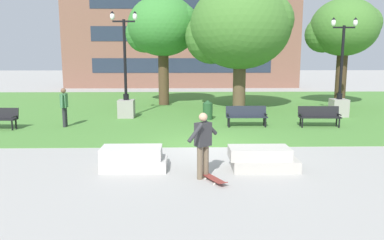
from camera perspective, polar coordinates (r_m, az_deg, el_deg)
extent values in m
plane|color=#A3A09B|center=(12.96, 2.46, -4.18)|extent=(140.00, 140.00, 0.00)
cube|color=#4C8438|center=(22.78, 0.83, 1.90)|extent=(40.00, 20.00, 0.02)
cube|color=#BCB7B2|center=(10.56, -8.78, -6.62)|extent=(1.80, 0.90, 0.32)
cube|color=beige|center=(10.49, -9.20, -4.94)|extent=(1.66, 0.83, 0.32)
cube|color=#B2ADA3|center=(10.61, 11.00, -6.61)|extent=(1.80, 0.90, 0.32)
cube|color=#BBB6AB|center=(10.49, 10.20, -4.95)|extent=(1.66, 0.83, 0.32)
cylinder|color=brown|center=(9.70, 2.13, -6.33)|extent=(0.15, 0.15, 0.86)
cylinder|color=brown|center=(9.58, 1.22, -6.54)|extent=(0.15, 0.15, 0.86)
cube|color=#2D2D30|center=(9.46, 1.70, -2.18)|extent=(0.46, 0.43, 0.60)
cylinder|color=#2D2D30|center=(9.80, 2.79, -1.12)|extent=(0.43, 0.36, 0.45)
cylinder|color=#2D2D30|center=(9.08, 0.52, -1.98)|extent=(0.43, 0.36, 0.45)
sphere|color=tan|center=(9.38, 1.71, 0.45)|extent=(0.22, 0.22, 0.22)
cube|color=maroon|center=(9.49, 3.30, -8.88)|extent=(0.54, 0.81, 0.02)
cube|color=maroon|center=(9.13, 4.78, -9.54)|extent=(0.23, 0.20, 0.06)
cube|color=maroon|center=(9.85, 1.94, -8.04)|extent=(0.23, 0.20, 0.06)
cylinder|color=silver|center=(9.39, 4.58, -9.48)|extent=(0.05, 0.06, 0.06)
cylinder|color=silver|center=(9.28, 3.42, -9.70)|extent=(0.05, 0.06, 0.06)
cylinder|color=silver|center=(9.74, 3.18, -8.74)|extent=(0.05, 0.06, 0.06)
cylinder|color=silver|center=(9.64, 2.05, -8.94)|extent=(0.05, 0.06, 0.06)
cube|color=black|center=(17.51, -25.45, 0.47)|extent=(0.08, 0.40, 0.04)
cylinder|color=black|center=(17.45, -25.72, -0.76)|extent=(0.07, 0.07, 0.41)
cylinder|color=black|center=(17.73, -25.24, -0.57)|extent=(0.07, 0.07, 0.41)
cube|color=#1E232D|center=(16.65, 8.35, 0.46)|extent=(1.80, 0.44, 0.05)
cube|color=#1E232D|center=(16.86, 8.22, 1.37)|extent=(1.80, 0.13, 0.46)
cube|color=black|center=(16.51, 5.48, 0.87)|extent=(0.06, 0.40, 0.04)
cube|color=black|center=(16.80, 11.18, 0.88)|extent=(0.06, 0.40, 0.04)
cylinder|color=black|center=(16.42, 5.67, -0.43)|extent=(0.07, 0.07, 0.41)
cylinder|color=black|center=(16.69, 11.13, -0.40)|extent=(0.07, 0.07, 0.41)
cylinder|color=black|center=(16.73, 5.53, -0.24)|extent=(0.07, 0.07, 0.41)
cylinder|color=black|center=(17.00, 10.90, -0.22)|extent=(0.07, 0.07, 0.41)
cube|color=black|center=(17.33, 18.91, 0.40)|extent=(1.82, 0.51, 0.05)
cube|color=black|center=(17.53, 18.70, 1.27)|extent=(1.80, 0.20, 0.46)
cube|color=black|center=(17.07, 16.24, 0.81)|extent=(0.08, 0.40, 0.04)
cube|color=black|center=(17.59, 21.53, 0.77)|extent=(0.08, 0.40, 0.04)
cylinder|color=black|center=(16.99, 16.46, -0.45)|extent=(0.07, 0.07, 0.41)
cylinder|color=black|center=(17.48, 21.52, -0.45)|extent=(0.07, 0.07, 0.41)
cylinder|color=black|center=(17.29, 16.18, -0.26)|extent=(0.07, 0.07, 0.41)
cylinder|color=black|center=(17.77, 21.16, -0.27)|extent=(0.07, 0.07, 0.41)
cube|color=gray|center=(19.30, -9.96, 1.72)|extent=(0.80, 0.80, 0.90)
cylinder|color=black|center=(19.23, -10.02, 3.49)|extent=(0.28, 0.28, 0.30)
cylinder|color=black|center=(19.12, -10.18, 8.95)|extent=(0.14, 0.14, 3.96)
cube|color=black|center=(19.19, -10.35, 14.57)|extent=(1.10, 0.08, 0.08)
ellipsoid|color=white|center=(19.31, -12.05, 15.20)|extent=(0.22, 0.22, 0.36)
cone|color=black|center=(19.33, -12.07, 15.78)|extent=(0.20, 0.20, 0.13)
ellipsoid|color=white|center=(19.14, -8.69, 15.35)|extent=(0.22, 0.22, 0.36)
cone|color=black|center=(19.16, -8.70, 15.93)|extent=(0.20, 0.20, 0.13)
cube|color=gray|center=(20.77, 21.45, 1.75)|extent=(0.80, 0.80, 0.90)
cylinder|color=black|center=(20.71, 21.56, 3.39)|extent=(0.28, 0.28, 0.30)
cylinder|color=black|center=(20.61, 21.85, 8.09)|extent=(0.14, 0.14, 3.70)
cube|color=black|center=(20.65, 22.16, 12.93)|extent=(1.10, 0.08, 0.08)
ellipsoid|color=white|center=(20.46, 20.75, 13.73)|extent=(0.22, 0.22, 0.36)
cone|color=black|center=(20.48, 20.79, 14.27)|extent=(0.20, 0.20, 0.13)
ellipsoid|color=white|center=(20.89, 23.63, 13.45)|extent=(0.22, 0.22, 0.36)
cone|color=black|center=(20.91, 23.67, 13.99)|extent=(0.20, 0.20, 0.13)
cylinder|color=#42301E|center=(24.76, 21.75, 6.16)|extent=(0.64, 0.64, 3.69)
ellipsoid|color=#42752D|center=(24.79, 22.19, 12.96)|extent=(4.01, 4.01, 3.40)
sphere|color=#42752D|center=(24.73, 19.36, 12.21)|extent=(2.20, 2.20, 2.20)
sphere|color=#42752D|center=(24.85, 24.77, 13.25)|extent=(2.00, 2.00, 2.00)
cylinder|color=brown|center=(21.81, 7.21, 5.72)|extent=(0.72, 0.72, 3.19)
ellipsoid|color=#42752D|center=(21.82, 7.39, 14.00)|extent=(5.66, 5.66, 4.81)
sphere|color=#42752D|center=(22.17, 3.06, 12.53)|extent=(3.11, 3.11, 3.11)
sphere|color=#42752D|center=(21.54, 11.49, 14.70)|extent=(2.83, 2.83, 2.83)
cylinder|color=#4C3823|center=(24.09, -4.35, 6.79)|extent=(0.66, 0.66, 3.73)
ellipsoid|color=#387F33|center=(24.13, -4.45, 14.09)|extent=(4.39, 4.39, 3.73)
sphere|color=#387F33|center=(24.63, -7.25, 12.93)|extent=(2.41, 2.41, 2.41)
sphere|color=#387F33|center=(23.68, -1.77, 14.73)|extent=(2.19, 2.19, 2.19)
cylinder|color=#234C28|center=(18.43, 2.40, 1.33)|extent=(0.48, 0.48, 0.80)
cone|color=#234C28|center=(18.37, 2.42, 2.81)|extent=(0.49, 0.49, 0.16)
cylinder|color=#28282D|center=(17.53, -18.71, 0.48)|extent=(0.15, 0.15, 0.86)
cylinder|color=#28282D|center=(17.34, -18.89, 0.37)|extent=(0.15, 0.15, 0.86)
cube|color=#3D7047|center=(17.33, -18.93, 2.81)|extent=(0.25, 0.41, 0.60)
cylinder|color=#3D7047|center=(17.62, -18.66, 3.02)|extent=(0.10, 0.19, 0.56)
cylinder|color=#3D7047|center=(17.04, -19.23, 2.77)|extent=(0.10, 0.19, 0.56)
sphere|color=brown|center=(17.29, -19.01, 4.25)|extent=(0.22, 0.22, 0.22)
cube|color=brown|center=(37.18, -1.56, 14.55)|extent=(23.07, 1.00, 12.47)
cube|color=#232D3D|center=(36.55, -1.53, 8.30)|extent=(17.30, 0.03, 1.40)
cube|color=#232D3D|center=(36.59, -1.55, 13.00)|extent=(17.30, 0.03, 1.40)
cube|color=#232D3D|center=(36.89, -1.58, 17.66)|extent=(17.30, 0.03, 1.40)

